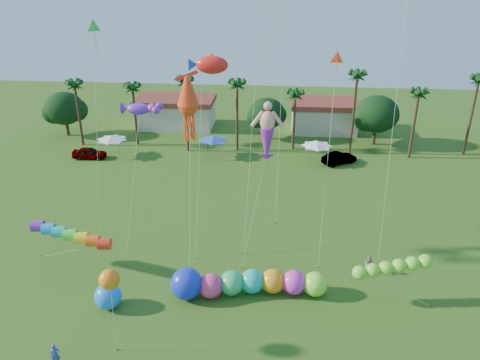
# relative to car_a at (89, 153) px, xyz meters

# --- Properties ---
(tree_line) EXTENTS (69.46, 8.91, 11.00)m
(tree_line) POSITION_rel_car_a_xyz_m (26.52, 9.13, 3.49)
(tree_line) COLOR #3A2819
(tree_line) RESTS_ON ground
(buildings_row) EXTENTS (35.00, 7.00, 4.00)m
(buildings_row) POSITION_rel_car_a_xyz_m (19.87, 15.13, 1.22)
(buildings_row) COLOR beige
(buildings_row) RESTS_ON ground
(tent_row) EXTENTS (31.00, 4.00, 0.60)m
(tent_row) POSITION_rel_car_a_xyz_m (16.96, 1.47, 1.97)
(tent_row) COLOR white
(tent_row) RESTS_ON ground
(car_a) EXTENTS (4.67, 2.06, 1.56)m
(car_a) POSITION_rel_car_a_xyz_m (0.00, 0.00, 0.00)
(car_a) COLOR #4C4C54
(car_a) RESTS_ON ground
(car_b) EXTENTS (4.92, 3.91, 1.57)m
(car_b) POSITION_rel_car_a_xyz_m (34.04, 1.06, 0.00)
(car_b) COLOR #4C4C54
(car_b) RESTS_ON ground
(spectator_a) EXTENTS (0.72, 0.64, 1.66)m
(spectator_a) POSITION_rel_car_a_xyz_m (11.63, -35.81, 0.05)
(spectator_a) COLOR #3248B0
(spectator_a) RESTS_ON ground
(spectator_b) EXTENTS (1.03, 0.95, 1.71)m
(spectator_b) POSITION_rel_car_a_xyz_m (33.96, -23.70, 0.07)
(spectator_b) COLOR gray
(spectator_b) RESTS_ON ground
(caterpillar_inflatable) EXTENTS (12.66, 3.74, 2.57)m
(caterpillar_inflatable) POSITION_rel_car_a_xyz_m (23.44, -27.41, 0.30)
(caterpillar_inflatable) COLOR #E33B77
(caterpillar_inflatable) RESTS_ON ground
(blue_ball) EXTENTS (2.07, 2.07, 2.07)m
(blue_ball) POSITION_rel_car_a_xyz_m (13.16, -29.86, 0.25)
(blue_ball) COLOR #1C7CFD
(blue_ball) RESTS_ON ground
(rainbow_tube) EXTENTS (8.89, 2.82, 3.52)m
(rainbow_tube) POSITION_rel_car_a_xyz_m (9.77, -25.66, 2.23)
(rainbow_tube) COLOR red
(rainbow_tube) RESTS_ON ground
(green_worm) EXTENTS (8.86, 3.43, 3.47)m
(green_worm) POSITION_rel_car_a_xyz_m (32.41, -27.62, 2.01)
(green_worm) COLOR #75E633
(green_worm) RESTS_ON ground
(orange_ball_kite) EXTENTS (1.37, 1.37, 6.37)m
(orange_ball_kite) POSITION_rel_car_a_xyz_m (15.21, -33.85, 4.90)
(orange_ball_kite) COLOR orange
(orange_ball_kite) RESTS_ON ground
(merman_kite) EXTENTS (2.95, 4.80, 13.50)m
(merman_kite) POSITION_rel_car_a_xyz_m (24.85, -19.87, 10.22)
(merman_kite) COLOR #F9A18D
(merman_kite) RESTS_ON ground
(fish_kite) EXTENTS (4.50, 7.28, 17.23)m
(fish_kite) POSITION_rel_car_a_xyz_m (19.80, -16.95, 15.54)
(fish_kite) COLOR red
(fish_kite) RESTS_ON ground
(squid_kite) EXTENTS (1.86, 5.80, 16.56)m
(squid_kite) POSITION_rel_car_a_xyz_m (18.60, -22.20, 13.27)
(squid_kite) COLOR #F93D14
(squid_kite) RESTS_ON ground
(lobster_kite) EXTENTS (3.87, 4.89, 14.09)m
(lobster_kite) POSITION_rel_car_a_xyz_m (14.18, -21.08, 12.63)
(lobster_kite) COLOR #6E29CF
(lobster_kite) RESTS_ON ground
(delta_kite_red) EXTENTS (1.25, 3.61, 18.16)m
(delta_kite_red) POSITION_rel_car_a_xyz_m (30.20, -19.91, 16.49)
(delta_kite_red) COLOR #F53C1B
(delta_kite_red) RESTS_ON ground
(delta_kite_green) EXTENTS (1.25, 5.27, 20.01)m
(delta_kite_green) POSITION_rel_car_a_xyz_m (9.41, -16.58, 18.30)
(delta_kite_green) COLOR #34DD48
(delta_kite_green) RESTS_ON ground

